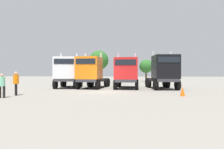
% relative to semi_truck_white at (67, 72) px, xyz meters
% --- Properties ---
extents(ground, '(200.00, 200.00, 0.00)m').
position_rel_semi_truck_white_xyz_m(ground, '(5.02, -3.87, -1.87)').
color(ground, gray).
extents(semi_truck_white, '(3.43, 6.15, 4.10)m').
position_rel_semi_truck_white_xyz_m(semi_truck_white, '(0.00, 0.00, 0.00)').
color(semi_truck_white, '#333338').
rests_on(semi_truck_white, ground).
extents(semi_truck_orange, '(2.94, 6.37, 4.06)m').
position_rel_semi_truck_white_xyz_m(semi_truck_orange, '(2.88, -0.29, -0.05)').
color(semi_truck_orange, '#333338').
rests_on(semi_truck_orange, ground).
extents(semi_truck_red, '(2.55, 6.35, 3.92)m').
position_rel_semi_truck_white_xyz_m(semi_truck_red, '(6.84, -0.28, -0.15)').
color(semi_truck_red, '#333338').
rests_on(semi_truck_red, ground).
extents(semi_truck_black, '(3.27, 6.02, 4.15)m').
position_rel_semi_truck_white_xyz_m(semi_truck_black, '(10.78, -0.39, 0.00)').
color(semi_truck_black, '#333338').
rests_on(semi_truck_black, ground).
extents(visitor_in_hivis, '(0.56, 0.56, 1.81)m').
position_rel_semi_truck_white_xyz_m(visitor_in_hivis, '(-1.19, -7.61, -0.81)').
color(visitor_in_hivis, black).
rests_on(visitor_in_hivis, ground).
extents(visitor_with_camera, '(0.46, 0.46, 1.66)m').
position_rel_semi_truck_white_xyz_m(visitor_with_camera, '(-1.19, -9.10, -0.91)').
color(visitor_with_camera, black).
rests_on(visitor_with_camera, ground).
extents(traffic_cone_mid, '(0.36, 0.36, 0.71)m').
position_rel_semi_truck_white_xyz_m(traffic_cone_mid, '(11.28, -6.46, -1.51)').
color(traffic_cone_mid, '#F2590C').
rests_on(traffic_cone_mid, ground).
extents(oak_far_left, '(4.10, 4.10, 6.60)m').
position_rel_semi_truck_white_xyz_m(oak_far_left, '(-0.01, 18.25, 2.66)').
color(oak_far_left, '#4C3823').
rests_on(oak_far_left, ground).
extents(oak_far_centre, '(3.23, 3.23, 5.09)m').
position_rel_semi_truck_white_xyz_m(oak_far_centre, '(6.05, 20.11, 1.59)').
color(oak_far_centre, '#4C3823').
rests_on(oak_far_centre, ground).
extents(oak_far_right, '(2.88, 2.88, 4.74)m').
position_rel_semi_truck_white_xyz_m(oak_far_right, '(9.98, 20.25, 1.40)').
color(oak_far_right, '#4C3823').
rests_on(oak_far_right, ground).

